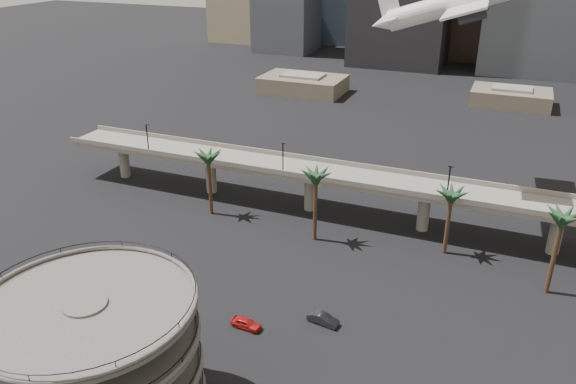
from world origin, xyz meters
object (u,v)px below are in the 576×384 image
at_px(overpass, 366,184).
at_px(car_a, 246,323).
at_px(parking_ramp, 94,355).

xyz_separation_m(overpass, car_a, (-6.26, -37.93, -6.60)).
relative_size(parking_ramp, overpass, 0.17).
relative_size(parking_ramp, car_a, 5.09).
xyz_separation_m(parking_ramp, overpass, (13.00, 59.00, -2.50)).
bearing_deg(parking_ramp, overpass, 77.57).
bearing_deg(overpass, parking_ramp, -102.43).
height_order(parking_ramp, car_a, parking_ramp).
distance_m(parking_ramp, overpass, 60.46).
relative_size(overpass, car_a, 29.83).
height_order(overpass, car_a, overpass).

